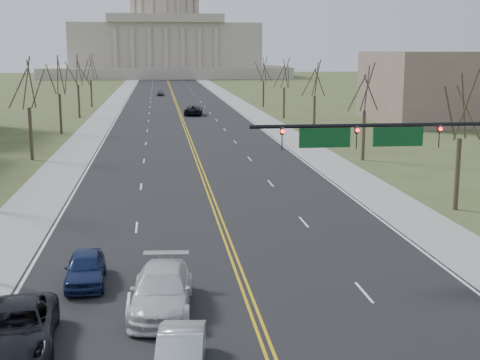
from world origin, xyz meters
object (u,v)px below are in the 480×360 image
object	(u,v)px
signal_mast	(396,147)
car_sb_inner_second	(162,290)
car_far_sb	(160,93)
car_sb_outer_second	(85,268)
car_sb_inner_lead	(180,355)
car_sb_outer_lead	(17,328)
car_far_nb	(193,110)

from	to	relation	value
signal_mast	car_sb_inner_second	distance (m)	12.90
signal_mast	car_far_sb	bearing A→B (deg)	94.81
car_sb_outer_second	signal_mast	bearing A→B (deg)	1.32
car_sb_inner_lead	car_far_sb	size ratio (longest dim) A/B	1.08
car_sb_outer_lead	car_sb_outer_second	distance (m)	6.68
car_sb_inner_lead	car_far_nb	xyz separation A→B (m)	(5.11, 86.74, 0.10)
car_sb_inner_second	car_sb_outer_second	bearing A→B (deg)	138.05
car_sb_inner_lead	car_sb_inner_second	size ratio (longest dim) A/B	0.73
signal_mast	car_sb_outer_lead	distance (m)	18.37
car_sb_outer_second	car_sb_inner_lead	bearing A→B (deg)	-69.20
signal_mast	car_sb_outer_lead	world-z (taller)	signal_mast
car_sb_outer_lead	car_far_nb	distance (m)	84.85
car_sb_outer_second	car_sb_outer_lead	bearing A→B (deg)	-106.84
car_far_nb	car_far_sb	distance (m)	47.20
car_sb_inner_lead	car_sb_outer_lead	xyz separation A→B (m)	(-5.54, 2.56, 0.08)
car_sb_outer_second	car_far_sb	world-z (taller)	car_sb_outer_second
car_sb_inner_second	car_sb_outer_second	size ratio (longest dim) A/B	1.37
car_far_nb	car_sb_inner_second	bearing A→B (deg)	92.77
car_sb_inner_lead	car_far_sb	distance (m)	133.68
signal_mast	car_far_nb	size ratio (longest dim) A/B	2.10
car_sb_inner_lead	car_far_sb	bearing A→B (deg)	96.03
car_sb_outer_lead	car_far_nb	size ratio (longest dim) A/B	0.97
signal_mast	car_sb_inner_second	bearing A→B (deg)	-157.97
car_sb_inner_lead	car_sb_outer_lead	size ratio (longest dim) A/B	0.75
car_far_sb	car_sb_outer_second	bearing A→B (deg)	-93.55
car_sb_inner_lead	car_sb_outer_second	distance (m)	9.83
car_sb_inner_second	car_far_nb	size ratio (longest dim) A/B	1.00
car_sb_inner_lead	car_sb_inner_second	bearing A→B (deg)	101.74
signal_mast	car_sb_inner_second	world-z (taller)	signal_mast
car_sb_inner_lead	car_far_nb	size ratio (longest dim) A/B	0.74
car_sb_outer_lead	car_far_sb	bearing A→B (deg)	82.63
car_sb_inner_lead	car_far_nb	bearing A→B (deg)	92.71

